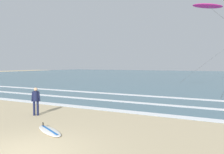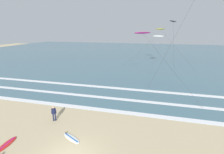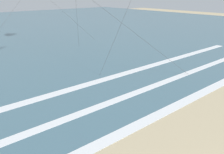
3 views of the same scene
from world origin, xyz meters
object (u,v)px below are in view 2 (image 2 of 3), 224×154
at_px(kite_yellow_low_near, 161,29).
at_px(kite_magenta_high_right, 143,33).
at_px(surfer_left_far, 54,112).
at_px(kite_black_high_left, 173,22).
at_px(kite_white_far_left, 158,36).
at_px(surfboard_near_water, 71,138).
at_px(surfboard_left_pile, 6,145).

relative_size(kite_yellow_low_near, kite_magenta_high_right, 1.01).
xyz_separation_m(surfer_left_far, kite_yellow_low_near, (10.86, 31.20, 7.91)).
height_order(surfer_left_far, kite_black_high_left, kite_black_high_left).
bearing_deg(kite_black_high_left, kite_white_far_left, 102.18).
bearing_deg(kite_magenta_high_right, kite_black_high_left, 55.40).
distance_m(surfboard_near_water, kite_yellow_low_near, 35.41).
height_order(surfer_left_far, surfboard_left_pile, surfer_left_far).
height_order(surfer_left_far, kite_magenta_high_right, kite_magenta_high_right).
relative_size(kite_yellow_low_near, kite_white_far_left, 0.97).
distance_m(surfboard_near_water, kite_white_far_left, 36.39).
xyz_separation_m(kite_magenta_high_right, kite_white_far_left, (2.84, 18.30, -1.20)).
height_order(kite_black_high_left, kite_magenta_high_right, kite_black_high_left).
bearing_deg(surfboard_near_water, kite_magenta_high_right, 74.63).
xyz_separation_m(kite_yellow_low_near, kite_white_far_left, (-0.46, 1.54, -1.73)).
xyz_separation_m(surfboard_near_water, kite_white_far_left, (7.41, 34.92, 7.10)).
height_order(surfboard_left_pile, kite_yellow_low_near, kite_yellow_low_near).
bearing_deg(surfboard_near_water, kite_yellow_low_near, 76.73).
distance_m(kite_yellow_low_near, kite_white_far_left, 2.36).
height_order(surfboard_near_water, kite_white_far_left, kite_white_far_left).
relative_size(surfboard_near_water, kite_yellow_low_near, 0.22).
relative_size(kite_magenta_high_right, kite_white_far_left, 0.96).
height_order(kite_magenta_high_right, kite_white_far_left, kite_magenta_high_right).
bearing_deg(kite_white_far_left, surfer_left_far, -107.61).
distance_m(surfer_left_far, kite_magenta_high_right, 17.90).
height_order(kite_yellow_low_near, kite_black_high_left, kite_black_high_left).
relative_size(surfboard_near_water, surfboard_left_pile, 1.01).
distance_m(surfboard_left_pile, kite_magenta_high_right, 22.41).
bearing_deg(surfer_left_far, kite_magenta_high_right, 62.40).
bearing_deg(surfboard_left_pile, surfer_left_far, 67.26).
relative_size(surfboard_near_water, kite_magenta_high_right, 0.23).
bearing_deg(surfboard_left_pile, kite_white_far_left, 71.79).
height_order(surfboard_near_water, surfboard_left_pile, same).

